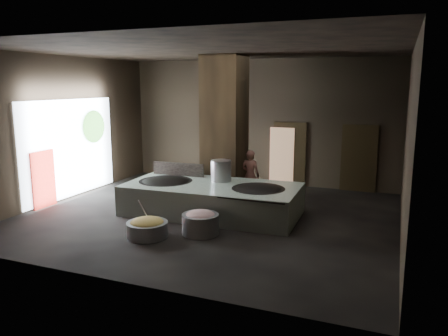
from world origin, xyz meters
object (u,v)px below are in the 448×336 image
at_px(wok_right, 258,192).
at_px(cook, 250,175).
at_px(hearth_platform, 212,199).
at_px(stock_pot, 221,171).
at_px(wok_left, 166,184).
at_px(veg_basin, 147,229).
at_px(meat_basin, 200,224).

height_order(wok_right, cook, cook).
bearing_deg(hearth_platform, stock_pot, 82.86).
distance_m(wok_left, wok_right, 2.80).
distance_m(cook, veg_basin, 4.40).
xyz_separation_m(stock_pot, veg_basin, (-0.74, -2.89, -0.95)).
distance_m(cook, meat_basin, 3.57).
xyz_separation_m(wok_right, meat_basin, (-0.93, -1.72, -0.50)).
bearing_deg(cook, hearth_platform, 74.11).
height_order(stock_pot, veg_basin, stock_pot).
height_order(hearth_platform, cook, cook).
relative_size(stock_pot, veg_basin, 0.64).
distance_m(veg_basin, meat_basin, 1.29).
xyz_separation_m(wok_right, cook, (-0.83, 1.80, 0.05)).
bearing_deg(veg_basin, cook, 73.95).
xyz_separation_m(wok_left, meat_basin, (1.87, -1.62, -0.50)).
relative_size(hearth_platform, meat_basin, 5.37).
relative_size(hearth_platform, stock_pot, 7.67).
distance_m(wok_left, stock_pot, 1.66).
relative_size(stock_pot, meat_basin, 0.70).
height_order(hearth_platform, wok_right, wok_right).
xyz_separation_m(veg_basin, meat_basin, (1.10, 0.67, 0.07)).
bearing_deg(cook, wok_right, 114.57).
height_order(stock_pot, meat_basin, stock_pot).
distance_m(hearth_platform, veg_basin, 2.45).
bearing_deg(stock_pot, wok_right, -21.04).
relative_size(cook, veg_basin, 1.61).
xyz_separation_m(hearth_platform, wok_left, (-1.45, -0.05, 0.33)).
distance_m(stock_pot, veg_basin, 3.13).
height_order(wok_left, wok_right, wok_left).
bearing_deg(hearth_platform, meat_basin, -78.00).
height_order(hearth_platform, stock_pot, stock_pot).
distance_m(hearth_platform, stock_pot, 0.90).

